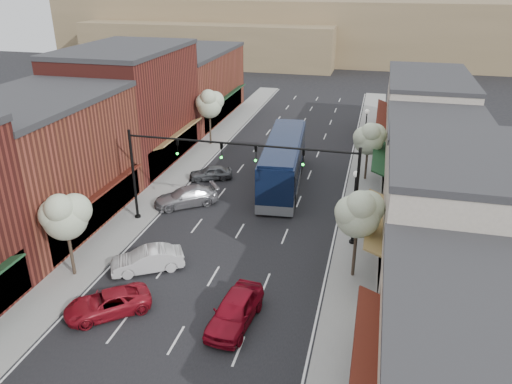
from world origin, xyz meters
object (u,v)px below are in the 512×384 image
Objects in this scene: tree_left_near at (65,215)px; tree_left_far at (209,103)px; lamp_post_far at (366,123)px; parked_car_c at (186,197)px; coach_bus at (283,162)px; tree_right_far at (369,138)px; parked_car_d at (211,173)px; tree_right_near at (359,212)px; signal_mast_left at (163,164)px; parked_car_b at (147,260)px; lamp_post_near at (355,190)px; parked_car_a at (108,303)px; red_hatchback at (235,310)px; signal_mast_right at (321,179)px.

tree_left_far is at bearing 90.00° from tree_left_near.
lamp_post_far is at bearing 7.30° from tree_left_far.
tree_left_far reaches higher than parked_car_c.
coach_bus is 2.67× the size of parked_car_c.
tree_right_far is at bearing 86.87° from parked_car_c.
parked_car_d is at bearing -139.09° from lamp_post_far.
tree_right_near is 16.01m from tree_right_far.
parked_car_b is at bearing -77.33° from signal_mast_left.
tree_left_far is 1.38× the size of lamp_post_near.
lamp_post_near reaches higher than coach_bus.
signal_mast_left is 1.38× the size of tree_right_near.
signal_mast_left is at bearing 161.36° from parked_car_b.
parked_car_c is at bearing 144.42° from parked_car_a.
tree_right_near is at bearing 51.05° from red_hatchback.
signal_mast_right reaches higher than tree_left_far.
lamp_post_far is 12.59m from coach_bus.
coach_bus is at bearing 124.71° from parked_car_a.
signal_mast_left is 11.83m from coach_bus.
parked_car_a is at bearing -32.13° from parked_car_c.
signal_mast_left is at bearing 163.81° from tree_right_near.
lamp_post_near is 1.00× the size of lamp_post_far.
tree_right_far is 1.18× the size of parked_car_a.
signal_mast_left is 1.61× the size of parked_car_c.
parked_car_c is (-13.68, 7.22, -3.71)m from tree_right_near.
red_hatchback is (10.79, -27.90, -3.78)m from tree_left_far.
tree_right_near is at bearing -88.70° from lamp_post_far.
tree_left_far reaches higher than tree_right_far.
tree_left_near is 1.28× the size of parked_car_b.
coach_bus is at bearing 129.11° from parked_car_b.
signal_mast_right reaches higher than parked_car_a.
parked_car_a is 1.03× the size of parked_car_b.
red_hatchback is (-3.08, -9.96, -3.79)m from signal_mast_right.
tree_left_near is at bearing -129.69° from tree_right_far.
signal_mast_left is at bearing 134.92° from red_hatchback.
parked_car_b is at bearing -143.68° from lamp_post_near.
signal_mast_left is 13.75m from lamp_post_near.
coach_bus is (9.59, 17.29, -2.10)m from tree_left_near.
parked_car_a is 0.90× the size of parked_car_c.
signal_mast_right reaches higher than lamp_post_far.
tree_right_near is 27.56m from tree_left_far.
tree_right_near is 1.34× the size of lamp_post_near.
red_hatchback is (-5.26, -29.96, -2.18)m from lamp_post_far.
lamp_post_near reaches higher than parked_car_a.
tree_left_far is 15.55m from parked_car_c.
signal_mast_right is at bearing -52.29° from tree_left_far.
parked_car_d is (3.10, 16.83, -3.57)m from tree_left_near.
signal_mast_left is 11.59m from parked_car_a.
parked_car_a is at bearing -83.72° from signal_mast_left.
coach_bus is (-4.29, 9.24, -2.50)m from signal_mast_right.
lamp_post_near is at bearing -51.52° from coach_bus.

